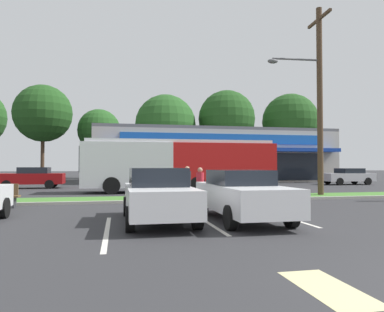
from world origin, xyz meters
TOP-DOWN VIEW (x-y plane):
  - grass_median at (0.00, 14.00)m, footprint 56.00×2.20m
  - curb_lip at (0.00, 12.78)m, footprint 56.00×0.24m
  - parking_stripe_0 at (-5.56, 6.02)m, footprint 0.12×4.80m
  - parking_stripe_1 at (-2.76, 7.15)m, footprint 0.12×4.80m
  - parking_stripe_2 at (-0.08, 7.73)m, footprint 0.12×4.80m
  - lot_arrow at (-2.56, 1.12)m, footprint 0.70×1.60m
  - storefront_building at (4.83, 35.69)m, footprint 24.89×12.72m
  - tree_left at (-14.34, 43.59)m, footprint 7.02×7.02m
  - tree_mid_left at (-7.78, 46.59)m, footprint 5.69×5.69m
  - tree_mid at (1.14, 45.68)m, footprint 8.31×8.31m
  - tree_mid_right at (9.82, 45.36)m, footprint 8.01×8.01m
  - tree_right at (19.33, 44.86)m, footprint 8.12×8.12m
  - utility_pole at (5.07, 13.97)m, footprint 3.03×2.40m
  - city_bus at (-1.45, 19.11)m, footprint 12.03×2.89m
  - car_0 at (-4.15, 7.24)m, footprint 1.92×4.61m
  - car_1 at (3.09, 24.76)m, footprint 4.69×2.02m
  - car_2 at (-1.66, 7.05)m, footprint 1.89×4.78m
  - car_4 at (-11.49, 24.98)m, footprint 4.60×1.86m
  - car_5 at (14.58, 24.96)m, footprint 4.39×2.01m
  - pedestrian_by_pole at (-1.96, 11.24)m, footprint 0.32×0.32m
  - pedestrian_mid at (-2.30, 12.31)m, footprint 0.33×0.33m

SIDE VIEW (x-z plane):
  - parking_stripe_0 at x=-5.56m, z-range 0.00..0.01m
  - parking_stripe_1 at x=-2.76m, z-range 0.00..0.01m
  - parking_stripe_2 at x=-0.08m, z-range 0.00..0.01m
  - lot_arrow at x=-2.56m, z-range 0.00..0.01m
  - grass_median at x=0.00m, z-range 0.00..0.12m
  - curb_lip at x=0.00m, z-range 0.00..0.12m
  - car_5 at x=14.58m, z-range 0.03..1.47m
  - car_2 at x=-1.66m, z-range 0.03..1.54m
  - car_1 at x=3.09m, z-range 0.02..1.56m
  - pedestrian_by_pole at x=-1.96m, z-range 0.00..1.57m
  - car_0 at x=-4.15m, z-range 0.01..1.58m
  - car_4 at x=-11.49m, z-range 0.03..1.57m
  - pedestrian_mid at x=-2.30m, z-range 0.00..1.62m
  - city_bus at x=-1.45m, z-range 0.14..3.39m
  - storefront_building at x=4.83m, z-range 0.00..5.53m
  - utility_pole at x=5.07m, z-range 0.35..10.45m
  - tree_mid_left at x=-7.78m, z-range 1.80..11.13m
  - tree_mid at x=1.14m, z-range 1.58..13.06m
  - tree_right at x=19.33m, z-range 2.02..14.19m
  - tree_left at x=-14.34m, z-range 2.29..13.94m
  - tree_mid_right at x=9.82m, z-range 2.17..14.53m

